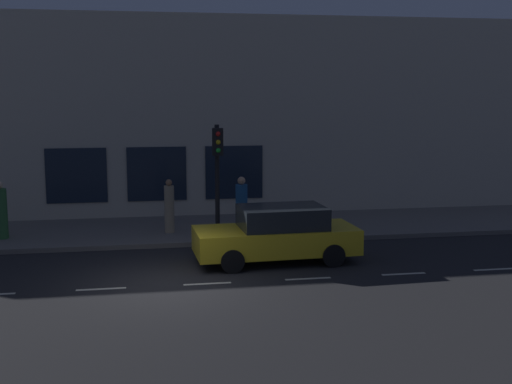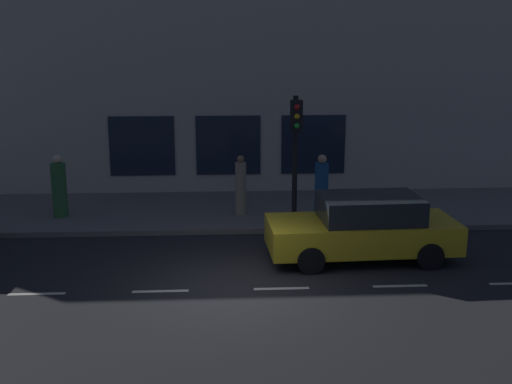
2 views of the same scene
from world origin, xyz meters
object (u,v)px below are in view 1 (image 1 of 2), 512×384
at_px(parked_car_1, 277,234).
at_px(pedestrian_1, 242,208).
at_px(pedestrian_2, 169,208).
at_px(pedestrian_0, 0,212).
at_px(traffic_light, 218,162).

height_order(parked_car_1, pedestrian_1, pedestrian_1).
bearing_deg(pedestrian_2, pedestrian_0, -172.67).
relative_size(traffic_light, pedestrian_2, 2.04).
bearing_deg(traffic_light, pedestrian_2, 48.87).
height_order(traffic_light, pedestrian_0, traffic_light).
distance_m(traffic_light, pedestrian_1, 1.89).
bearing_deg(traffic_light, pedestrian_0, 79.27).
height_order(traffic_light, parked_car_1, traffic_light).
distance_m(traffic_light, pedestrian_2, 2.54).
relative_size(parked_car_1, pedestrian_0, 2.51).
bearing_deg(pedestrian_1, pedestrian_2, -44.87).
relative_size(pedestrian_1, pedestrian_2, 1.07).
xyz_separation_m(pedestrian_1, pedestrian_2, (0.67, 2.31, -0.05)).
bearing_deg(parked_car_1, pedestrian_0, 62.52).
xyz_separation_m(traffic_light, pedestrian_2, (1.28, 1.46, -1.63)).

